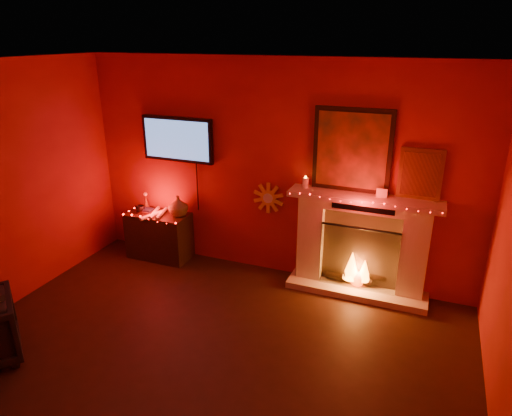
{
  "coord_description": "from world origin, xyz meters",
  "views": [
    {
      "loc": [
        1.8,
        -2.58,
        2.93
      ],
      "look_at": [
        0.09,
        1.7,
        1.16
      ],
      "focal_mm": 32.0,
      "sensor_mm": 36.0,
      "label": 1
    }
  ],
  "objects_px": {
    "tv": "(178,140)",
    "fireplace": "(361,235)",
    "sunburst_clock": "(268,198)",
    "console_table": "(160,232)"
  },
  "relations": [
    {
      "from": "tv",
      "to": "fireplace",
      "type": "bearing_deg",
      "value": -1.5
    },
    {
      "from": "sunburst_clock",
      "to": "console_table",
      "type": "relative_size",
      "value": 0.43
    },
    {
      "from": "tv",
      "to": "sunburst_clock",
      "type": "bearing_deg",
      "value": 1.24
    },
    {
      "from": "tv",
      "to": "console_table",
      "type": "height_order",
      "value": "tv"
    },
    {
      "from": "fireplace",
      "to": "tv",
      "type": "relative_size",
      "value": 1.76
    },
    {
      "from": "fireplace",
      "to": "console_table",
      "type": "height_order",
      "value": "fireplace"
    },
    {
      "from": "tv",
      "to": "console_table",
      "type": "distance_m",
      "value": 1.32
    },
    {
      "from": "fireplace",
      "to": "tv",
      "type": "bearing_deg",
      "value": 178.5
    },
    {
      "from": "tv",
      "to": "console_table",
      "type": "relative_size",
      "value": 1.34
    },
    {
      "from": "fireplace",
      "to": "console_table",
      "type": "distance_m",
      "value": 2.71
    }
  ]
}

